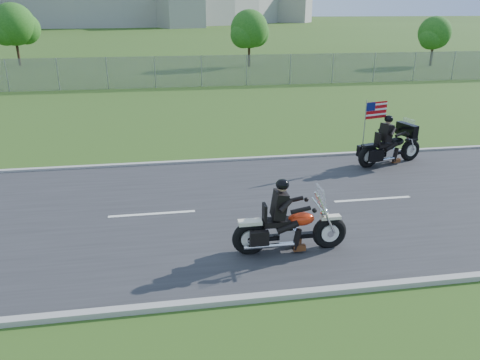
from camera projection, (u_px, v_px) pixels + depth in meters
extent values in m
plane|color=#2A4515|center=(229.00, 210.00, 12.31)|extent=(420.00, 420.00, 0.00)
cube|color=#28282B|center=(229.00, 210.00, 12.30)|extent=(120.00, 8.00, 0.04)
cube|color=#9E9B93|center=(213.00, 161.00, 16.03)|extent=(120.00, 0.18, 0.12)
cube|color=#9E9B93|center=(260.00, 298.00, 8.55)|extent=(120.00, 0.18, 0.12)
cube|color=gray|center=(107.00, 73.00, 29.68)|extent=(60.00, 0.03, 2.00)
cylinder|color=#382316|center=(249.00, 52.00, 40.49)|extent=(0.22, 0.22, 2.52)
sphere|color=#1C4F15|center=(249.00, 29.00, 39.83)|extent=(3.20, 3.20, 3.20)
sphere|color=#1C4F15|center=(255.00, 33.00, 40.49)|extent=(2.40, 2.40, 2.40)
sphere|color=#1C4F15|center=(244.00, 35.00, 39.53)|extent=(2.24, 2.24, 2.24)
cylinder|color=#382316|center=(18.00, 49.00, 41.11)|extent=(0.22, 0.22, 2.80)
sphere|color=#1C4F15|center=(13.00, 24.00, 40.37)|extent=(3.60, 3.60, 3.60)
sphere|color=#1C4F15|center=(25.00, 29.00, 41.12)|extent=(2.70, 2.70, 2.70)
sphere|color=#1C4F15|center=(5.00, 31.00, 40.04)|extent=(2.52, 2.52, 2.52)
cylinder|color=#382316|center=(432.00, 53.00, 41.11)|extent=(0.22, 0.22, 2.24)
sphere|color=#1C4F15|center=(435.00, 33.00, 40.52)|extent=(2.80, 2.80, 2.80)
sphere|color=#1C4F15|center=(437.00, 36.00, 41.11)|extent=(2.10, 2.10, 2.10)
sphere|color=#1C4F15|center=(431.00, 38.00, 40.27)|extent=(1.96, 1.96, 1.96)
torus|color=black|center=(329.00, 232.00, 10.25)|extent=(0.77, 0.19, 0.77)
torus|color=black|center=(250.00, 238.00, 9.99)|extent=(0.77, 0.19, 0.77)
ellipsoid|color=red|center=(301.00, 219.00, 10.02)|extent=(0.59, 0.34, 0.29)
cube|color=black|center=(276.00, 222.00, 9.96)|extent=(0.58, 0.32, 0.13)
cube|color=black|center=(279.00, 205.00, 9.82)|extent=(0.25, 0.42, 0.57)
sphere|color=black|center=(282.00, 185.00, 9.67)|extent=(0.28, 0.28, 0.28)
cube|color=silver|center=(321.00, 196.00, 9.91)|extent=(0.04, 0.48, 0.42)
torus|color=black|center=(410.00, 150.00, 16.05)|extent=(0.80, 0.38, 0.78)
torus|color=black|center=(368.00, 157.00, 15.37)|extent=(0.80, 0.38, 0.78)
ellipsoid|color=black|center=(396.00, 142.00, 15.66)|extent=(0.65, 0.48, 0.29)
cube|color=black|center=(383.00, 145.00, 15.47)|extent=(0.64, 0.45, 0.13)
cube|color=black|center=(386.00, 133.00, 15.35)|extent=(0.35, 0.47, 0.58)
sphere|color=black|center=(389.00, 119.00, 15.21)|extent=(0.35, 0.35, 0.28)
cube|color=black|center=(407.00, 130.00, 15.69)|extent=(0.44, 0.87, 0.42)
cube|color=#B70C11|center=(376.00, 110.00, 15.15)|extent=(0.82, 0.24, 0.54)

